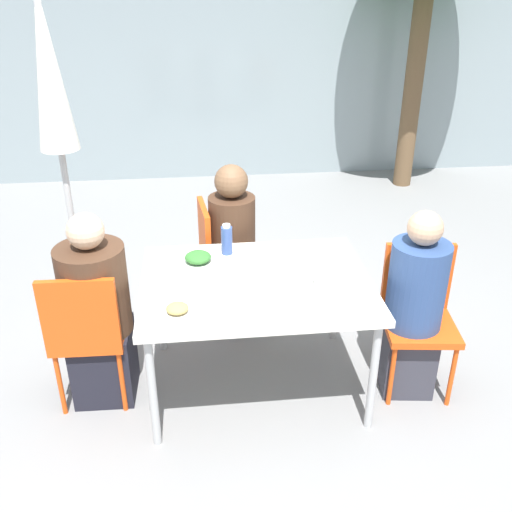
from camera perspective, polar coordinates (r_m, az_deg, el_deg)
The scene contains 15 objects.
ground_plane at distance 3.58m, azimuth 0.00°, elevation -12.59°, with size 24.00×24.00×0.00m, color gray.
building_facade at distance 6.80m, azimuth -3.94°, elevation 20.32°, with size 10.00×0.20×3.00m.
dining_table at distance 3.19m, azimuth 0.00°, elevation -3.28°, with size 1.27×0.98×0.72m.
chair_left at distance 3.28m, azimuth -16.55°, elevation -6.97°, with size 0.41×0.41×0.87m.
person_left at distance 3.32m, azimuth -15.53°, elevation -5.78°, with size 0.37×0.37×1.15m.
chair_right at distance 3.46m, azimuth 15.90°, elevation -4.93°, with size 0.45×0.45×0.87m.
person_right at distance 3.37m, azimuth 15.46°, elevation -5.20°, with size 0.32×0.32×1.14m.
chair_far at distance 3.94m, azimuth -3.62°, elevation 0.22°, with size 0.44×0.44×0.87m.
person_far at distance 3.89m, azimuth -2.35°, elevation 0.65°, with size 0.31×0.31×1.15m.
closed_umbrella at distance 3.90m, azimuth -19.68°, elevation 14.78°, with size 0.36×0.36×2.25m.
plate_0 at distance 2.88m, azimuth -7.86°, elevation -5.45°, with size 0.20×0.20×0.06m.
plate_1 at distance 3.34m, azimuth -5.81°, elevation -0.37°, with size 0.28×0.28×0.08m.
bottle at distance 3.42m, azimuth -2.94°, elevation 1.64°, with size 0.07×0.07×0.19m.
drinking_cup at distance 3.10m, azimuth 6.54°, elevation -2.22°, with size 0.07×0.07×0.10m.
salad_bowl at distance 3.28m, azimuth -0.17°, elevation -0.78°, with size 0.18×0.18×0.05m.
Camera 1 is at (-0.30, -2.74, 2.27)m, focal length 40.00 mm.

